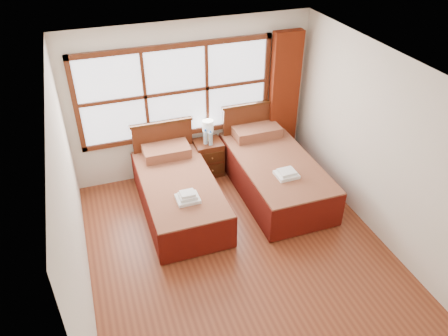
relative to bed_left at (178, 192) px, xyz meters
name	(u,v)px	position (x,y,z in m)	size (l,w,h in m)	color
floor	(239,251)	(0.55, -1.20, -0.32)	(4.50, 4.50, 0.00)	brown
ceiling	(244,73)	(0.55, -1.20, 2.28)	(4.50, 4.50, 0.00)	white
wall_back	(192,100)	(0.55, 1.05, 0.98)	(4.00, 4.00, 0.00)	silver
wall_left	(72,208)	(-1.45, -1.20, 0.98)	(4.50, 4.50, 0.00)	silver
wall_right	(379,147)	(2.55, -1.20, 0.98)	(4.50, 4.50, 0.00)	silver
window	(177,92)	(0.30, 1.02, 1.18)	(3.16, 0.06, 1.56)	white
curtain	(284,98)	(2.15, 0.91, 0.85)	(0.50, 0.16, 2.30)	#681D0A
bed_left	(178,192)	(0.00, 0.00, 0.00)	(1.09, 2.11, 1.06)	#44220E
bed_right	(273,171)	(1.59, 0.00, 0.02)	(1.17, 2.27, 1.14)	#44220E
nightstand	(208,158)	(0.73, 0.80, -0.01)	(0.46, 0.46, 0.62)	#522312
towels_left	(188,197)	(0.01, -0.55, 0.30)	(0.32, 0.28, 0.13)	white
towels_right	(287,174)	(1.55, -0.53, 0.33)	(0.33, 0.29, 0.10)	white
lamp	(208,126)	(0.76, 0.88, 0.55)	(0.19, 0.19, 0.36)	gold
bottle_near	(206,137)	(0.68, 0.77, 0.42)	(0.07, 0.07, 0.27)	#ABCBDC
bottle_far	(211,139)	(0.75, 0.70, 0.41)	(0.07, 0.07, 0.26)	#ABCBDC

